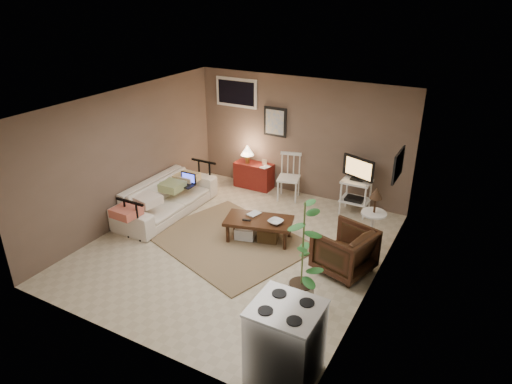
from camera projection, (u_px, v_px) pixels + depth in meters
The scene contains 20 objects.
floor at pixel (237, 247), 7.60m from camera, with size 5.00×5.00×0.00m, color #C1B293.
art_back at pixel (275, 122), 9.20m from camera, with size 0.50×0.03×0.60m, color black.
art_right at pixel (398, 165), 6.83m from camera, with size 0.03×0.60×0.45m, color black.
window at pixel (236, 93), 9.39m from camera, with size 0.96×0.03×0.60m, color silver.
rug at pixel (229, 241), 7.75m from camera, with size 2.43×1.95×0.02m, color #8E7A52.
coffee_table at pixel (258, 228), 7.70m from camera, with size 1.23×0.85×0.43m.
sofa at pixel (166, 192), 8.55m from camera, with size 2.19×0.64×0.85m, color #F0E2CF.
sofa_pillows at pixel (159, 193), 8.29m from camera, with size 0.42×2.08×0.15m, color beige, non-canonical shape.
sofa_end_rails at pixel (172, 197), 8.52m from camera, with size 0.59×2.18×0.73m, color black, non-canonical shape.
laptop at pixel (187, 181), 8.71m from camera, with size 0.34×0.24×0.23m.
red_console at pixel (253, 173), 9.70m from camera, with size 0.81×0.36×0.94m.
spindle_chair at pixel (289, 178), 9.15m from camera, with size 0.51×0.51×0.93m.
tv_stand at pixel (356, 184), 8.48m from camera, with size 0.64×0.43×1.12m.
side_table at pixel (374, 211), 7.30m from camera, with size 0.41×0.41×1.09m.
armchair at pixel (344, 248), 6.81m from camera, with size 0.76×0.71×0.78m, color black.
potted_plant at pixel (303, 251), 5.92m from camera, with size 0.39×0.39×1.57m.
stove at pixel (285, 342), 4.93m from camera, with size 0.73×0.68×0.95m.
bowl at pixel (276, 217), 7.45m from camera, with size 0.24×0.06×0.24m, color #34170E.
book_table at pixel (250, 207), 7.80m from camera, with size 0.17×0.02×0.23m, color #34170E.
book_console at pixel (262, 162), 9.39m from camera, with size 0.15×0.02×0.21m, color #34170E.
Camera 1 is at (3.41, -5.57, 4.00)m, focal length 32.00 mm.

